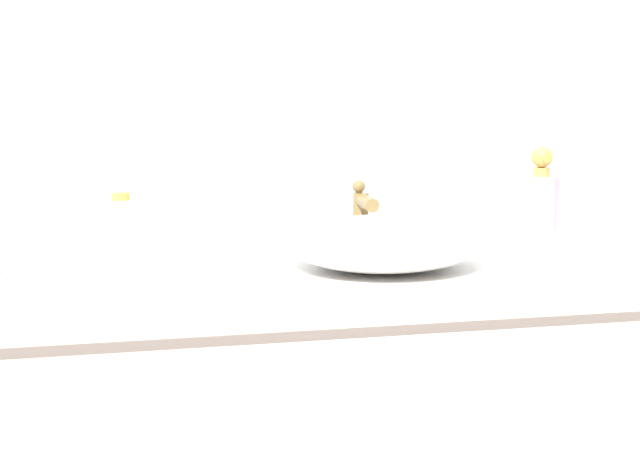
{
  "coord_description": "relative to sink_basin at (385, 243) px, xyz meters",
  "views": [
    {
      "loc": [
        -0.14,
        -1.05,
        1.18
      ],
      "look_at": [
        0.15,
        0.39,
        0.93
      ],
      "focal_mm": 43.46,
      "sensor_mm": 36.0,
      "label": 1
    }
  ],
  "objects": [
    {
      "name": "wall_mirror_panel",
      "position": [
        -0.25,
        0.32,
        0.42
      ],
      "size": [
        1.39,
        0.01,
        0.95
      ],
      "primitive_type": "cube",
      "color": "#B2BCC6",
      "rests_on": "vanity_counter"
    },
    {
      "name": "bathroom_wall_rear",
      "position": [
        -0.27,
        0.36,
        0.4
      ],
      "size": [
        6.0,
        0.06,
        2.6
      ],
      "primitive_type": "cube",
      "color": "silver",
      "rests_on": "ground"
    },
    {
      "name": "faucet",
      "position": [
        -0.0,
        0.18,
        0.03
      ],
      "size": [
        0.03,
        0.13,
        0.15
      ],
      "color": "olive",
      "rests_on": "vanity_counter"
    },
    {
      "name": "soap_dispenser",
      "position": [
        0.33,
        0.02,
        0.05
      ],
      "size": [
        0.07,
        0.07,
        0.23
      ],
      "color": "#C3ACD9",
      "rests_on": "vanity_counter"
    },
    {
      "name": "sink_basin",
      "position": [
        0.0,
        0.0,
        0.0
      ],
      "size": [
        0.38,
        0.32,
        0.1
      ],
      "primitive_type": "ellipsoid",
      "color": "white",
      "rests_on": "vanity_counter"
    },
    {
      "name": "lotion_bottle",
      "position": [
        -0.5,
        0.11,
        0.02
      ],
      "size": [
        0.06,
        0.06,
        0.15
      ],
      "color": "silver",
      "rests_on": "vanity_counter"
    },
    {
      "name": "candle_jar",
      "position": [
        -0.4,
        0.03,
        -0.03
      ],
      "size": [
        0.06,
        0.06,
        0.04
      ],
      "primitive_type": "cylinder",
      "color": "silver",
      "rests_on": "vanity_counter"
    }
  ]
}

